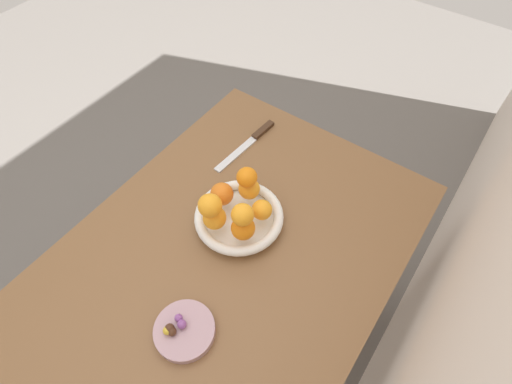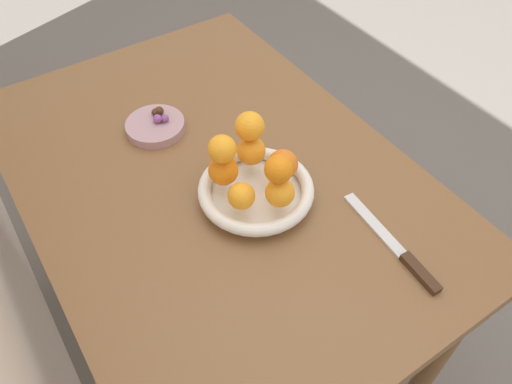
{
  "view_description": "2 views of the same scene",
  "coord_description": "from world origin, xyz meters",
  "views": [
    {
      "loc": [
        0.33,
        0.34,
        1.64
      ],
      "look_at": [
        -0.14,
        0.01,
        0.88
      ],
      "focal_mm": 28.0,
      "sensor_mm": 36.0,
      "label": 1
    },
    {
      "loc": [
        -0.67,
        0.34,
        1.51
      ],
      "look_at": [
        -0.15,
        -0.01,
        0.81
      ],
      "focal_mm": 35.0,
      "sensor_mm": 36.0,
      "label": 2
    }
  ],
  "objects": [
    {
      "name": "ground_plane",
      "position": [
        0.0,
        0.0,
        0.0
      ],
      "size": [
        6.0,
        6.0,
        0.0
      ],
      "primitive_type": "plane",
      "color": "slate"
    },
    {
      "name": "dining_table",
      "position": [
        0.0,
        0.0,
        0.65
      ],
      "size": [
        1.1,
        0.76,
        0.74
      ],
      "color": "brown",
      "rests_on": "ground_plane"
    },
    {
      "name": "fruit_bowl",
      "position": [
        -0.11,
        -0.03,
        0.76
      ],
      "size": [
        0.23,
        0.23,
        0.04
      ],
      "color": "white",
      "rests_on": "dining_table"
    },
    {
      "name": "candy_dish",
      "position": [
        0.19,
        0.04,
        0.75
      ],
      "size": [
        0.14,
        0.14,
        0.02
      ],
      "primitive_type": "cylinder",
      "color": "#B28C99",
      "rests_on": "dining_table"
    },
    {
      "name": "orange_0",
      "position": [
        -0.14,
        0.02,
        0.81
      ],
      "size": [
        0.05,
        0.05,
        0.05
      ],
      "primitive_type": "sphere",
      "color": "orange",
      "rests_on": "fruit_bowl"
    },
    {
      "name": "orange_1",
      "position": [
        -0.18,
        -0.05,
        0.81
      ],
      "size": [
        0.06,
        0.06,
        0.06
      ],
      "primitive_type": "sphere",
      "color": "orange",
      "rests_on": "fruit_bowl"
    },
    {
      "name": "orange_2",
      "position": [
        -0.12,
        -0.09,
        0.81
      ],
      "size": [
        0.06,
        0.06,
        0.06
      ],
      "primitive_type": "sphere",
      "color": "orange",
      "rests_on": "fruit_bowl"
    },
    {
      "name": "orange_3",
      "position": [
        -0.05,
        -0.06,
        0.81
      ],
      "size": [
        0.06,
        0.06,
        0.06
      ],
      "primitive_type": "sphere",
      "color": "orange",
      "rests_on": "fruit_bowl"
    },
    {
      "name": "orange_4",
      "position": [
        -0.07,
        0.01,
        0.81
      ],
      "size": [
        0.06,
        0.06,
        0.06
      ],
      "primitive_type": "sphere",
      "color": "orange",
      "rests_on": "fruit_bowl"
    },
    {
      "name": "orange_5",
      "position": [
        -0.05,
        -0.06,
        0.87
      ],
      "size": [
        0.06,
        0.06,
        0.06
      ],
      "primitive_type": "sphere",
      "color": "orange",
      "rests_on": "orange_3"
    },
    {
      "name": "orange_6",
      "position": [
        -0.17,
        -0.05,
        0.86
      ],
      "size": [
        0.05,
        0.05,
        0.05
      ],
      "primitive_type": "sphere",
      "color": "orange",
      "rests_on": "orange_1"
    },
    {
      "name": "orange_7",
      "position": [
        -0.07,
        0.01,
        0.87
      ],
      "size": [
        0.06,
        0.06,
        0.06
      ],
      "primitive_type": "sphere",
      "color": "orange",
      "rests_on": "orange_4"
    },
    {
      "name": "candy_ball_0",
      "position": [
        0.21,
        0.03,
        0.77
      ],
      "size": [
        0.02,
        0.02,
        0.02
      ],
      "primitive_type": "sphere",
      "color": "#472819",
      "rests_on": "candy_dish"
    },
    {
      "name": "candy_ball_1",
      "position": [
        0.21,
        0.02,
        0.77
      ],
      "size": [
        0.02,
        0.02,
        0.02
      ],
      "primitive_type": "sphere",
      "color": "gold",
      "rests_on": "candy_dish"
    },
    {
      "name": "candy_ball_2",
      "position": [
        0.18,
        0.04,
        0.77
      ],
      "size": [
        0.01,
        0.01,
        0.01
      ],
      "primitive_type": "sphere",
      "color": "#472819",
      "rests_on": "candy_dish"
    },
    {
      "name": "candy_ball_3",
      "position": [
        0.18,
        0.04,
        0.77
      ],
      "size": [
        0.02,
        0.02,
        0.02
      ],
      "primitive_type": "sphere",
      "color": "#8C4C99",
      "rests_on": "candy_dish"
    },
    {
      "name": "candy_ball_4",
      "position": [
        0.18,
        0.02,
        0.77
      ],
      "size": [
        0.02,
        0.02,
        0.02
      ],
      "primitive_type": "sphere",
      "color": "#8C4C99",
      "rests_on": "candy_dish"
    },
    {
      "name": "candy_ball_5",
      "position": [
        0.21,
        0.02,
        0.77
      ],
      "size": [
        0.02,
        0.02,
        0.02
      ],
      "primitive_type": "sphere",
      "color": "#472819",
      "rests_on": "candy_dish"
    },
    {
      "name": "knife",
      "position": [
        -0.37,
        -0.18,
        0.75
      ],
      "size": [
        0.26,
        0.04,
        0.01
      ],
      "color": "#3F2819",
      "rests_on": "dining_table"
    }
  ]
}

